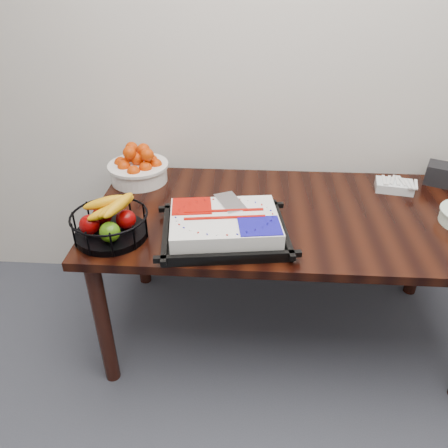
# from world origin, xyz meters

# --- Properties ---
(table) EXTENTS (1.80, 0.90, 0.75)m
(table) POSITION_xyz_m (0.00, 2.00, 0.66)
(table) COLOR black
(table) RESTS_ON ground
(cake_tray) EXTENTS (0.56, 0.47, 0.11)m
(cake_tray) POSITION_xyz_m (-0.28, 1.78, 0.80)
(cake_tray) COLOR black
(cake_tray) RESTS_ON table
(tangerine_bowl) EXTENTS (0.31, 0.31, 0.20)m
(tangerine_bowl) POSITION_xyz_m (-0.76, 2.28, 0.83)
(tangerine_bowl) COLOR white
(tangerine_bowl) RESTS_ON table
(fruit_basket) EXTENTS (0.32, 0.32, 0.17)m
(fruit_basket) POSITION_xyz_m (-0.76, 1.75, 0.82)
(fruit_basket) COLOR black
(fruit_basket) RESTS_ON table
(fork_bag) EXTENTS (0.20, 0.15, 0.05)m
(fork_bag) POSITION_xyz_m (0.54, 2.26, 0.78)
(fork_bag) COLOR silver
(fork_bag) RESTS_ON table
(napkin_box) EXTENTS (0.18, 0.17, 0.10)m
(napkin_box) POSITION_xyz_m (0.80, 2.35, 0.80)
(napkin_box) COLOR black
(napkin_box) RESTS_ON table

